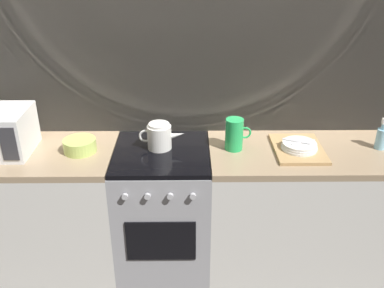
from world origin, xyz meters
name	(u,v)px	position (x,y,z in m)	size (l,w,h in m)	color
ground_plane	(165,263)	(0.00, 0.00, 0.00)	(8.00, 8.00, 0.00)	#47423D
back_wall	(162,88)	(0.00, 0.32, 1.20)	(3.60, 0.05, 2.40)	#A39989
counter_left	(28,212)	(-0.90, 0.00, 0.45)	(1.20, 0.60, 0.90)	silver
stove_unit	(163,212)	(0.00, 0.00, 0.45)	(0.60, 0.63, 0.90)	#9E9EA3
counter_right	(299,211)	(0.90, 0.00, 0.45)	(1.20, 0.60, 0.90)	silver
kettle	(160,136)	(-0.01, 0.05, 0.98)	(0.28, 0.15, 0.17)	white
mixing_bowl	(80,145)	(-0.50, 0.01, 0.94)	(0.20, 0.20, 0.08)	#B7D166
pitcher	(234,134)	(0.45, 0.03, 1.00)	(0.16, 0.11, 0.20)	green
dish_pile	(299,147)	(0.85, 0.00, 0.92)	(0.30, 0.40, 0.07)	tan
spray_bottle	(382,137)	(1.36, 0.03, 0.98)	(0.08, 0.06, 0.20)	#8CCCE5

